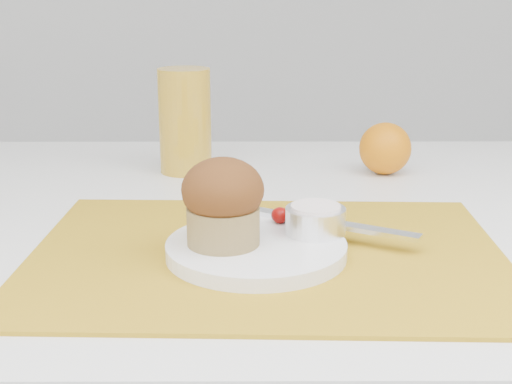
{
  "coord_description": "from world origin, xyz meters",
  "views": [
    {
      "loc": [
        0.04,
        -0.81,
        1.03
      ],
      "look_at": [
        0.05,
        -0.04,
        0.8
      ],
      "focal_mm": 50.0,
      "sensor_mm": 36.0,
      "label": 1
    }
  ],
  "objects_px": {
    "plate": "(256,249)",
    "orange": "(385,148)",
    "juice_glass": "(185,121)",
    "muffin": "(223,201)"
  },
  "relations": [
    {
      "from": "muffin",
      "to": "juice_glass",
      "type": "bearing_deg",
      "value": 101.2
    },
    {
      "from": "orange",
      "to": "muffin",
      "type": "xyz_separation_m",
      "value": [
        -0.23,
        -0.35,
        0.03
      ]
    },
    {
      "from": "juice_glass",
      "to": "muffin",
      "type": "height_order",
      "value": "juice_glass"
    },
    {
      "from": "plate",
      "to": "orange",
      "type": "distance_m",
      "value": 0.4
    },
    {
      "from": "orange",
      "to": "muffin",
      "type": "relative_size",
      "value": 0.81
    },
    {
      "from": "plate",
      "to": "orange",
      "type": "xyz_separation_m",
      "value": [
        0.19,
        0.34,
        0.03
      ]
    },
    {
      "from": "juice_glass",
      "to": "orange",
      "type": "bearing_deg",
      "value": -2.6
    },
    {
      "from": "orange",
      "to": "juice_glass",
      "type": "relative_size",
      "value": 0.5
    },
    {
      "from": "muffin",
      "to": "plate",
      "type": "bearing_deg",
      "value": 5.84
    },
    {
      "from": "orange",
      "to": "muffin",
      "type": "bearing_deg",
      "value": -123.21
    }
  ]
}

